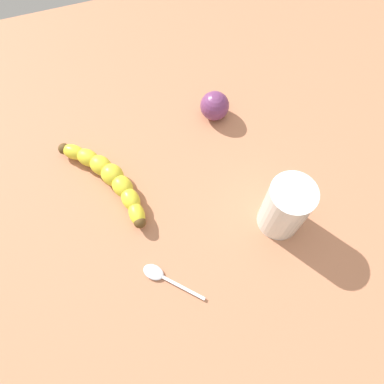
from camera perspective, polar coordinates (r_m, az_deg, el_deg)
The scene contains 5 objects.
wooden_tabletop at distance 66.34cm, azimuth 4.22°, elevation -2.23°, with size 120.00×120.00×3.00cm, color #B77351.
banana at distance 66.50cm, azimuth -12.99°, elevation 2.22°, with size 21.21×12.41×3.85cm.
smoothie_glass at distance 60.36cm, azimuth 14.47°, elevation -2.52°, with size 7.37×7.37×11.61cm.
plum_fruit at distance 72.58cm, azimuth 3.61°, elevation 13.44°, with size 5.68×5.68×5.68cm, color #6B3360.
teaspoon at distance 60.69cm, azimuth -5.53°, elevation -12.79°, with size 8.95×8.94×0.80cm.
Camera 1 is at (23.05, -12.55, 62.43)cm, focal length 33.75 mm.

